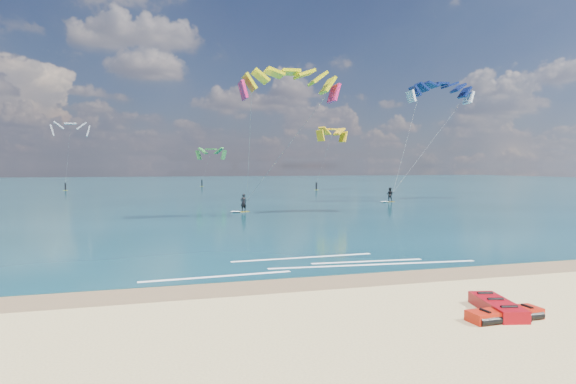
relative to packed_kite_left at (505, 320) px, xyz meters
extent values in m
plane|color=tan|center=(-4.93, 43.09, 0.00)|extent=(320.00, 320.00, 0.00)
cube|color=brown|center=(-4.93, 6.09, 0.00)|extent=(320.00, 2.40, 0.01)
cube|color=#0A3039|center=(-4.93, 107.09, 0.02)|extent=(320.00, 200.00, 0.04)
cube|color=gold|center=(-0.37, 36.62, 0.07)|extent=(1.32, 1.01, 0.06)
imported|color=black|center=(-0.37, 36.62, 0.94)|extent=(0.73, 0.59, 1.72)
cylinder|color=black|center=(-0.08, 36.34, 1.19)|extent=(0.47, 0.30, 0.04)
cube|color=#BA941B|center=(19.90, 45.08, 0.07)|extent=(1.43, 0.81, 0.06)
imported|color=black|center=(19.90, 45.08, 0.96)|extent=(1.07, 1.05, 1.74)
cylinder|color=black|center=(20.20, 44.78, 1.26)|extent=(0.54, 0.20, 0.04)
cube|color=white|center=(-0.01, 8.58, 0.04)|extent=(9.82, 1.14, 0.01)
cube|color=white|center=(-2.56, 11.19, 0.04)|extent=(7.22, 0.50, 0.01)
cube|color=white|center=(0.01, 9.39, 0.04)|extent=(5.44, 0.63, 0.01)
cube|color=white|center=(-7.25, 8.09, 0.04)|extent=(6.25, 0.58, 0.01)
camera|label=1|loc=(-10.33, -12.45, 4.53)|focal=32.00mm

